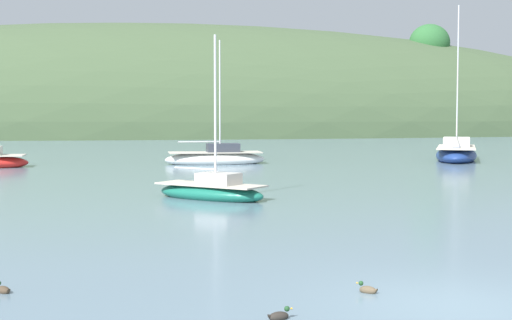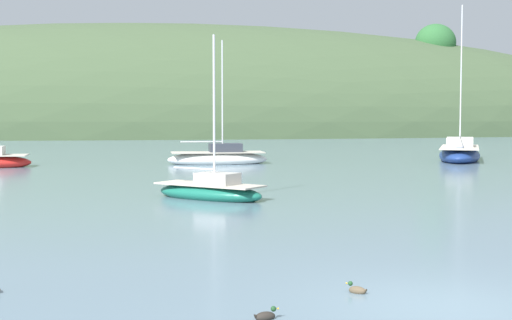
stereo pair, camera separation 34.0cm
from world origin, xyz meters
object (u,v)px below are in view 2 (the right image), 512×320
(sailboat_orange_cutter, at_px, (218,158))
(sailboat_teal_outer, at_px, (210,191))
(sailboat_black_sloop, at_px, (460,154))
(duck_straggler, at_px, (266,316))
(duck_lone_right, at_px, (357,290))

(sailboat_orange_cutter, xyz_separation_m, sailboat_teal_outer, (-2.36, -18.68, -0.07))
(sailboat_orange_cutter, distance_m, sailboat_black_sloop, 16.21)
(sailboat_black_sloop, xyz_separation_m, duck_straggler, (-19.33, -35.88, -0.40))
(sailboat_orange_cutter, distance_m, duck_straggler, 35.46)
(sailboat_orange_cutter, relative_size, sailboat_teal_outer, 1.25)
(sailboat_black_sloop, xyz_separation_m, duck_lone_right, (-17.38, -34.42, -0.40))
(sailboat_teal_outer, height_order, sailboat_black_sloop, sailboat_black_sloop)
(sailboat_black_sloop, bearing_deg, sailboat_teal_outer, -133.96)
(sailboat_orange_cutter, distance_m, duck_lone_right, 33.88)
(duck_straggler, bearing_deg, duck_lone_right, 36.98)
(sailboat_black_sloop, bearing_deg, duck_lone_right, -116.80)
(sailboat_black_sloop, relative_size, duck_lone_right, 28.67)
(sailboat_teal_outer, bearing_deg, sailboat_black_sloop, 46.04)
(duck_lone_right, bearing_deg, sailboat_orange_cutter, 87.99)
(sailboat_orange_cutter, relative_size, duck_straggler, 18.66)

